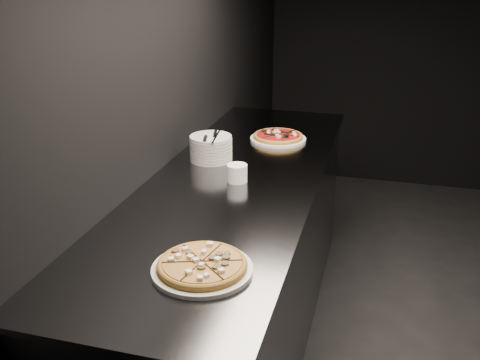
% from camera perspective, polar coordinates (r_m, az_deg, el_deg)
% --- Properties ---
extents(wall_left, '(0.02, 5.00, 2.80)m').
position_cam_1_polar(wall_left, '(2.41, -9.01, 11.98)').
color(wall_left, black).
rests_on(wall_left, floor).
extents(counter, '(0.74, 2.44, 0.92)m').
position_cam_1_polar(counter, '(2.62, -0.28, -8.95)').
color(counter, '#56585D').
rests_on(counter, floor).
extents(pizza_mushroom, '(0.36, 0.36, 0.04)m').
position_cam_1_polar(pizza_mushroom, '(1.68, -4.04, -9.14)').
color(pizza_mushroom, silver).
rests_on(pizza_mushroom, counter).
extents(pizza_tomato, '(0.30, 0.30, 0.04)m').
position_cam_1_polar(pizza_tomato, '(2.92, 4.09, 4.60)').
color(pizza_tomato, silver).
rests_on(pizza_tomato, counter).
extents(plate_stack, '(0.20, 0.20, 0.12)m').
position_cam_1_polar(plate_stack, '(2.61, -3.12, 3.44)').
color(plate_stack, silver).
rests_on(plate_stack, counter).
extents(cutlery, '(0.07, 0.22, 0.01)m').
position_cam_1_polar(cutlery, '(2.57, -3.09, 4.66)').
color(cutlery, silver).
rests_on(cutlery, plate_stack).
extents(ramekin, '(0.09, 0.09, 0.08)m').
position_cam_1_polar(ramekin, '(2.34, -0.31, 0.79)').
color(ramekin, white).
rests_on(ramekin, counter).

